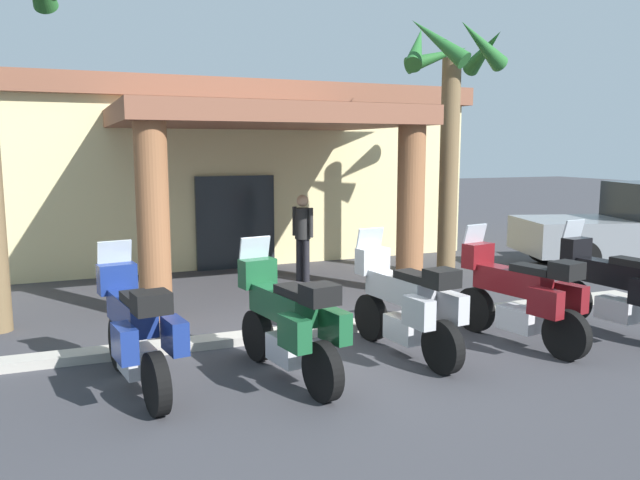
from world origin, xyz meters
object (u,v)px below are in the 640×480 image
(motorcycle_silver, at_px, (406,304))
(pedestrian, at_px, (303,231))
(motorcycle_green, at_px, (288,322))
(motorcycle_maroon, at_px, (520,296))
(palm_tree_near_portico, at_px, (450,101))
(motorcycle_black, at_px, (619,287))
(motel_building, at_px, (205,169))
(motorcycle_blue, at_px, (136,331))

(motorcycle_silver, height_order, pedestrian, pedestrian)
(motorcycle_green, height_order, motorcycle_maroon, same)
(pedestrian, bearing_deg, palm_tree_near_portico, 141.28)
(palm_tree_near_portico, bearing_deg, pedestrian, 170.48)
(motorcycle_green, height_order, motorcycle_black, same)
(motel_building, distance_m, motorcycle_blue, 10.16)
(motorcycle_silver, xyz_separation_m, palm_tree_near_portico, (3.41, 4.35, 2.98))
(motorcycle_green, xyz_separation_m, motorcycle_silver, (1.70, 0.24, 0.00))
(motorcycle_silver, distance_m, motorcycle_black, 3.40)
(motorcycle_green, relative_size, motorcycle_maroon, 1.00)
(motel_building, distance_m, motorcycle_silver, 9.86)
(motel_building, xyz_separation_m, motorcycle_maroon, (2.38, -9.89, -1.46))
(motorcycle_blue, distance_m, pedestrian, 6.10)
(motel_building, bearing_deg, pedestrian, -79.83)
(motorcycle_black, relative_size, palm_tree_near_portico, 0.41)
(motorcycle_blue, relative_size, motorcycle_maroon, 1.01)
(motorcycle_blue, height_order, motorcycle_green, same)
(motorcycle_silver, distance_m, palm_tree_near_portico, 6.28)
(pedestrian, bearing_deg, motorcycle_black, 91.62)
(motorcycle_blue, xyz_separation_m, motorcycle_black, (6.79, -0.31, 0.00))
(motorcycle_blue, xyz_separation_m, motorcycle_maroon, (5.09, -0.22, 0.00))
(motel_building, bearing_deg, motorcycle_maroon, -78.06)
(motorcycle_silver, relative_size, motorcycle_black, 1.00)
(motel_building, distance_m, motorcycle_black, 10.89)
(motorcycle_blue, distance_m, motorcycle_maroon, 5.10)
(pedestrian, bearing_deg, motel_building, -107.46)
(pedestrian, distance_m, palm_tree_near_portico, 4.09)
(motorcycle_silver, relative_size, pedestrian, 1.24)
(motel_building, relative_size, motorcycle_maroon, 5.81)
(motorcycle_maroon, distance_m, pedestrian, 5.23)
(motorcycle_silver, bearing_deg, pedestrian, -11.75)
(motorcycle_silver, height_order, motorcycle_black, same)
(motel_building, bearing_deg, motorcycle_blue, -107.24)
(motorcycle_green, xyz_separation_m, motorcycle_maroon, (3.39, 0.08, 0.00))
(motorcycle_green, relative_size, motorcycle_black, 0.99)
(motel_building, xyz_separation_m, motorcycle_blue, (-2.71, -9.68, -1.46))
(motorcycle_silver, distance_m, motorcycle_maroon, 1.71)
(motorcycle_blue, height_order, motorcycle_black, same)
(motorcycle_blue, bearing_deg, pedestrian, -47.05)
(motorcycle_black, distance_m, palm_tree_near_portico, 5.50)
(motorcycle_silver, relative_size, palm_tree_near_portico, 0.41)
(motorcycle_silver, bearing_deg, motel_building, -3.88)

